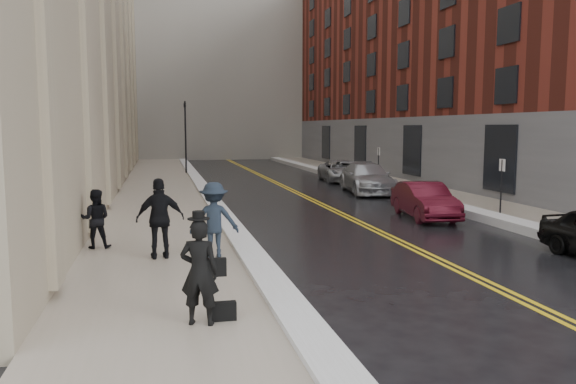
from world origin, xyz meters
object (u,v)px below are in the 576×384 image
car_silver_near (367,178)px  pedestrian_a (96,219)px  pedestrian_main (200,272)px  car_maroon (425,200)px  pedestrian_b (214,220)px  pedestrian_c (160,219)px  car_silver_far (340,171)px

car_silver_near → pedestrian_a: 16.91m
pedestrian_main → car_maroon: bearing=-114.6°
car_silver_near → pedestrian_a: size_ratio=3.31×
car_maroon → pedestrian_main: bearing=-125.6°
car_maroon → pedestrian_b: (-8.33, -5.22, 0.42)m
car_maroon → pedestrian_c: 10.89m
car_silver_far → pedestrian_b: 21.89m
car_silver_far → pedestrian_a: pedestrian_a is taller
car_maroon → pedestrian_main: pedestrian_main is taller
pedestrian_main → pedestrian_c: 5.01m
car_maroon → pedestrian_b: pedestrian_b is taller
car_silver_near → pedestrian_b: 16.32m
car_maroon → pedestrian_a: bearing=-156.7°
car_silver_far → pedestrian_main: (-10.44, -24.39, 0.37)m
car_silver_near → car_silver_far: car_silver_near is taller
car_silver_near → pedestrian_b: pedestrian_b is taller
pedestrian_a → pedestrian_b: (3.00, -1.77, 0.15)m
pedestrian_a → pedestrian_c: 2.34m
pedestrian_main → pedestrian_a: (-2.31, 6.57, -0.08)m
pedestrian_a → pedestrian_main: bearing=112.8°
pedestrian_main → pedestrian_a: size_ratio=1.11×
pedestrian_a → pedestrian_b: bearing=152.9°
pedestrian_main → pedestrian_b: bearing=-80.9°
pedestrian_main → pedestrian_b: 4.85m
car_maroon → car_silver_near: bearing=90.4°
car_silver_far → pedestrian_c: bearing=-114.5°
car_silver_near → car_silver_far: bearing=91.2°
car_silver_far → pedestrian_a: (-12.76, -17.82, 0.29)m
pedestrian_main → pedestrian_a: 6.96m
car_silver_far → pedestrian_main: size_ratio=2.68×
pedestrian_c → car_silver_near: bearing=-132.8°
car_silver_far → pedestrian_a: size_ratio=2.97×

